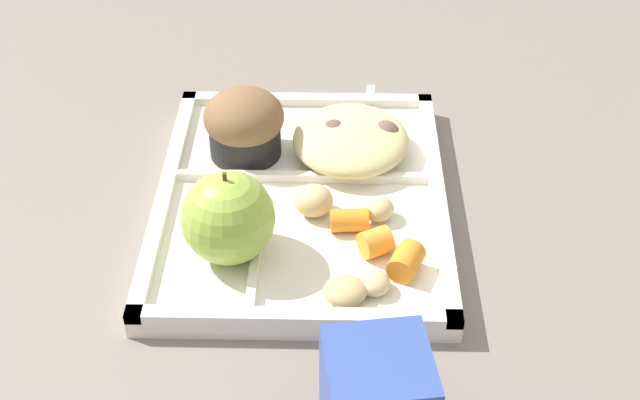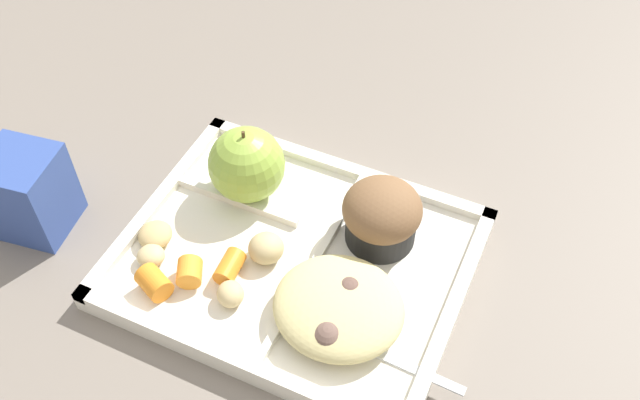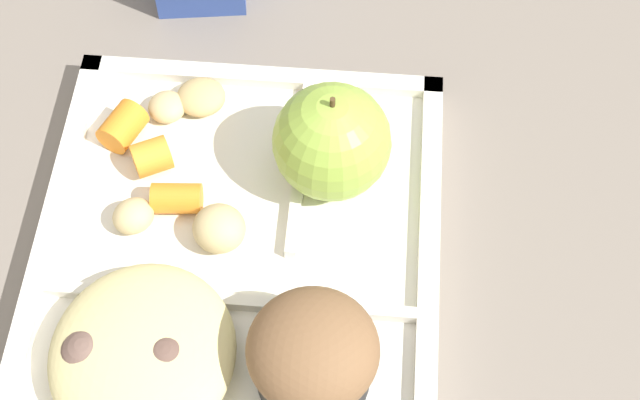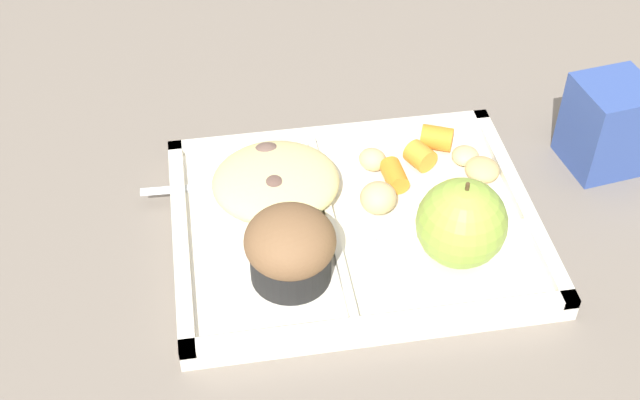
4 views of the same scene
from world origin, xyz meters
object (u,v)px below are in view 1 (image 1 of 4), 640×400
(bran_muffin, at_px, (244,124))
(plastic_fork, at_px, (369,132))
(lunch_tray, at_px, (301,201))
(green_apple, at_px, (228,218))

(bran_muffin, distance_m, plastic_fork, 0.13)
(lunch_tray, xyz_separation_m, green_apple, (-0.08, 0.06, 0.05))
(green_apple, distance_m, plastic_fork, 0.23)
(green_apple, height_order, plastic_fork, green_apple)
(lunch_tray, relative_size, plastic_fork, 2.13)
(bran_muffin, bearing_deg, green_apple, 180.00)
(plastic_fork, bearing_deg, green_apple, 146.55)
(green_apple, bearing_deg, lunch_tray, -35.06)
(bran_muffin, xyz_separation_m, plastic_fork, (0.04, -0.12, -0.03))
(lunch_tray, distance_m, plastic_fork, 0.12)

